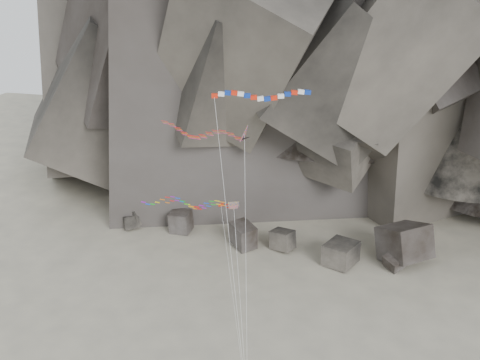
% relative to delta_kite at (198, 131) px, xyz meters
% --- Properties ---
extents(boulder_field, '(56.14, 15.15, 7.16)m').
position_rel_delta_kite_xyz_m(boulder_field, '(9.28, 29.91, -26.82)').
color(boulder_field, '#47423F').
rests_on(boulder_field, ground).
extents(delta_kite, '(12.73, 9.60, 28.69)m').
position_rel_delta_kite_xyz_m(delta_kite, '(0.00, 0.00, 0.00)').
color(delta_kite, red).
rests_on(delta_kite, ground).
extents(banner_kite, '(9.90, 12.66, 31.54)m').
position_rel_delta_kite_xyz_m(banner_kite, '(6.32, 1.68, 3.57)').
color(banner_kite, red).
rests_on(banner_kite, ground).
extents(parafoil_kite, '(14.94, 8.12, 20.42)m').
position_rel_delta_kite_xyz_m(parafoil_kite, '(-1.46, -1.26, -7.81)').
color(parafoil_kite, gold).
rests_on(parafoil_kite, ground).
extents(pennant_kite, '(5.34, 8.04, 19.68)m').
position_rel_delta_kite_xyz_m(pennant_kite, '(3.82, -2.79, -11.89)').
color(pennant_kite, red).
rests_on(pennant_kite, ground).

